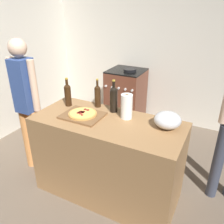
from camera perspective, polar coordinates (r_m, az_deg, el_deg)
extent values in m
cube|color=#6B5B4C|center=(3.35, 1.25, -10.00)|extent=(4.14, 3.20, 0.02)
cube|color=silver|center=(4.04, 10.22, 16.07)|extent=(4.14, 0.10, 2.60)
cube|color=silver|center=(3.93, -23.95, 14.11)|extent=(0.10, 3.20, 2.60)
cube|color=#9E7247|center=(2.49, -1.07, -11.26)|extent=(1.49, 0.66, 0.89)
cube|color=brown|center=(2.34, -7.19, -0.85)|extent=(0.40, 0.32, 0.02)
cylinder|color=tan|center=(2.34, -7.22, -0.43)|extent=(0.28, 0.28, 0.02)
cylinder|color=#EAC660|center=(2.33, -7.23, -0.19)|extent=(0.25, 0.25, 0.00)
cylinder|color=maroon|center=(2.37, -5.96, 0.48)|extent=(0.03, 0.03, 0.01)
cylinder|color=maroon|center=(2.28, -7.36, -0.71)|extent=(0.02, 0.02, 0.01)
cylinder|color=maroon|center=(2.32, -7.18, -0.15)|extent=(0.03, 0.03, 0.01)
cylinder|color=maroon|center=(2.33, -7.20, -0.10)|extent=(0.03, 0.03, 0.01)
cylinder|color=maroon|center=(2.34, -8.00, -0.08)|extent=(0.03, 0.03, 0.01)
cylinder|color=maroon|center=(2.35, -6.92, 0.12)|extent=(0.03, 0.03, 0.01)
cylinder|color=maroon|center=(2.33, -7.25, -0.10)|extent=(0.03, 0.03, 0.01)
cylinder|color=maroon|center=(2.34, -7.33, -0.01)|extent=(0.03, 0.03, 0.01)
cylinder|color=maroon|center=(2.31, -7.77, -0.40)|extent=(0.03, 0.03, 0.01)
cylinder|color=maroon|center=(2.39, -6.61, 0.66)|extent=(0.03, 0.03, 0.01)
cylinder|color=maroon|center=(2.33, -8.27, -0.19)|extent=(0.03, 0.03, 0.01)
cylinder|color=maroon|center=(2.35, -7.64, 0.10)|extent=(0.03, 0.03, 0.01)
cylinder|color=#B2B2B7|center=(2.18, 13.26, -3.60)|extent=(0.10, 0.10, 0.01)
ellipsoid|color=silver|center=(2.15, 13.45, -1.90)|extent=(0.25, 0.25, 0.15)
cylinder|color=white|center=(2.25, 3.59, 1.36)|extent=(0.11, 0.11, 0.24)
cylinder|color=#997551|center=(2.25, 3.59, 1.41)|extent=(0.03, 0.03, 0.25)
cylinder|color=#331E0F|center=(2.58, -10.73, 3.70)|extent=(0.07, 0.07, 0.21)
sphere|color=#331E0F|center=(2.55, -10.92, 5.84)|extent=(0.07, 0.07, 0.07)
cylinder|color=#331E0F|center=(2.53, -11.03, 7.10)|extent=(0.03, 0.03, 0.07)
cylinder|color=gold|center=(2.52, -11.11, 8.04)|extent=(0.03, 0.03, 0.01)
cylinder|color=#331E0F|center=(2.51, -3.53, 3.48)|extent=(0.07, 0.07, 0.20)
sphere|color=#331E0F|center=(2.48, -3.59, 5.68)|extent=(0.07, 0.07, 0.07)
cylinder|color=#331E0F|center=(2.46, -3.63, 6.97)|extent=(0.02, 0.02, 0.08)
cylinder|color=gold|center=(2.45, -3.66, 7.97)|extent=(0.03, 0.03, 0.01)
cylinder|color=black|center=(2.39, 0.41, 2.62)|extent=(0.08, 0.08, 0.23)
sphere|color=black|center=(2.35, 0.41, 5.16)|extent=(0.08, 0.08, 0.08)
cylinder|color=black|center=(2.33, 0.42, 6.64)|extent=(0.03, 0.03, 0.08)
cylinder|color=gold|center=(2.31, 0.42, 7.72)|extent=(0.03, 0.03, 0.01)
cube|color=brown|center=(4.00, 3.41, 3.68)|extent=(0.57, 0.56, 0.90)
cube|color=black|center=(3.86, 3.59, 10.05)|extent=(0.57, 0.56, 0.02)
cylinder|color=silver|center=(3.76, -1.51, 6.38)|extent=(0.04, 0.02, 0.04)
cylinder|color=silver|center=(3.71, 0.04, 6.12)|extent=(0.04, 0.02, 0.04)
cylinder|color=silver|center=(3.67, 1.64, 5.85)|extent=(0.04, 0.02, 0.04)
cylinder|color=silver|center=(3.62, 3.27, 5.56)|extent=(0.04, 0.02, 0.04)
cylinder|color=silver|center=(3.58, 4.94, 5.27)|extent=(0.04, 0.02, 0.04)
cylinder|color=black|center=(3.79, 4.40, 10.22)|extent=(0.21, 0.21, 0.04)
cylinder|color=#D88C4C|center=(3.09, -19.93, -6.03)|extent=(0.11, 0.11, 0.80)
cylinder|color=#D88C4C|center=(2.98, -17.53, -6.86)|extent=(0.11, 0.11, 0.80)
cube|color=#334C8C|center=(2.75, -20.77, 6.06)|extent=(0.20, 0.21, 0.60)
cylinder|color=beige|center=(2.84, -22.88, 6.66)|extent=(0.08, 0.08, 0.57)
cylinder|color=beige|center=(2.64, -18.60, 6.01)|extent=(0.08, 0.08, 0.57)
sphere|color=beige|center=(2.65, -22.16, 14.41)|extent=(0.19, 0.19, 0.19)
cylinder|color=#383D4C|center=(2.68, 24.47, -11.17)|extent=(0.11, 0.11, 0.86)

